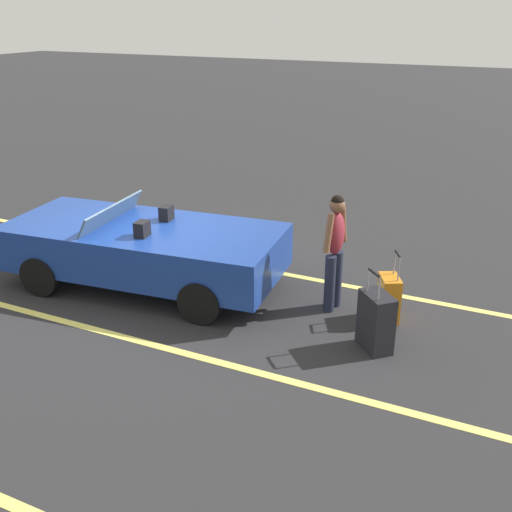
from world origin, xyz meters
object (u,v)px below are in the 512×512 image
traveler_person (335,247)px  suitcase_medium_bright (389,298)px  convertible_car (132,247)px  suitcase_large_black (376,322)px

traveler_person → suitcase_medium_bright: bearing=-169.5°
convertible_car → traveler_person: traveler_person is taller
suitcase_large_black → traveler_person: traveler_person is taller
traveler_person → convertible_car: bearing=18.5°
suitcase_large_black → suitcase_medium_bright: bearing=48.9°
convertible_car → traveler_person: bearing=-176.8°
suitcase_medium_bright → traveler_person: bearing=-25.8°
convertible_car → suitcase_medium_bright: convertible_car is taller
convertible_car → suitcase_medium_bright: bearing=-178.4°
convertible_car → traveler_person: 3.07m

